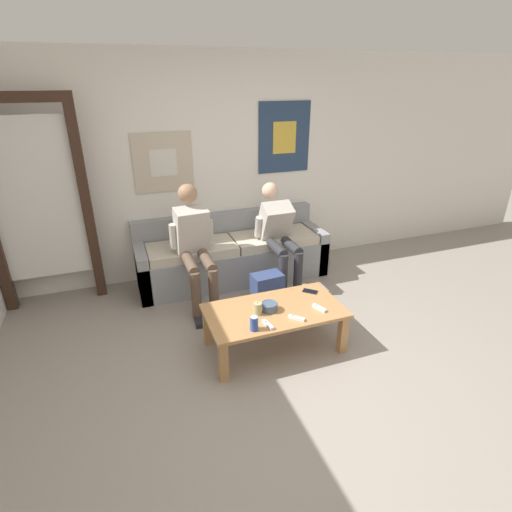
{
  "coord_description": "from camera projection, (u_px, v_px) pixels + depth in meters",
  "views": [
    {
      "loc": [
        -1.12,
        -2.2,
        2.27
      ],
      "look_at": [
        0.09,
        1.11,
        0.68
      ],
      "focal_mm": 28.0,
      "sensor_mm": 36.0,
      "label": 1
    }
  ],
  "objects": [
    {
      "name": "ground_plane",
      "position": [
        293.0,
        389.0,
        3.17
      ],
      "size": [
        18.0,
        18.0,
        0.0
      ],
      "primitive_type": "plane",
      "color": "gray"
    },
    {
      "name": "wall_back",
      "position": [
        212.0,
        169.0,
        4.67
      ],
      "size": [
        10.0,
        0.07,
        2.55
      ],
      "color": "white",
      "rests_on": "ground_plane"
    },
    {
      "name": "door_frame",
      "position": [
        35.0,
        195.0,
        3.94
      ],
      "size": [
        1.0,
        0.1,
        2.15
      ],
      "color": "#382319",
      "rests_on": "ground_plane"
    },
    {
      "name": "couch",
      "position": [
        232.0,
        256.0,
        4.82
      ],
      "size": [
        2.25,
        0.69,
        0.76
      ],
      "color": "gray",
      "rests_on": "ground_plane"
    },
    {
      "name": "coffee_table",
      "position": [
        274.0,
        315.0,
        3.52
      ],
      "size": [
        1.21,
        0.64,
        0.4
      ],
      "color": "#B27F4C",
      "rests_on": "ground_plane"
    },
    {
      "name": "person_seated_adult",
      "position": [
        194.0,
        242.0,
        4.16
      ],
      "size": [
        0.47,
        0.87,
        1.26
      ],
      "color": "brown",
      "rests_on": "ground_plane"
    },
    {
      "name": "person_seated_teen",
      "position": [
        278.0,
        232.0,
        4.55
      ],
      "size": [
        0.47,
        0.92,
        1.16
      ],
      "color": "#2D2D33",
      "rests_on": "ground_plane"
    },
    {
      "name": "backpack",
      "position": [
        267.0,
        291.0,
        4.26
      ],
      "size": [
        0.33,
        0.25,
        0.37
      ],
      "color": "navy",
      "rests_on": "ground_plane"
    },
    {
      "name": "ceramic_bowl",
      "position": [
        269.0,
        306.0,
        3.47
      ],
      "size": [
        0.14,
        0.14,
        0.08
      ],
      "color": "#475B75",
      "rests_on": "coffee_table"
    },
    {
      "name": "pillar_candle",
      "position": [
        258.0,
        309.0,
        3.41
      ],
      "size": [
        0.07,
        0.07,
        0.12
      ],
      "color": "tan",
      "rests_on": "coffee_table"
    },
    {
      "name": "drink_can_blue",
      "position": [
        254.0,
        323.0,
        3.19
      ],
      "size": [
        0.07,
        0.07,
        0.12
      ],
      "color": "#28479E",
      "rests_on": "coffee_table"
    },
    {
      "name": "game_controller_near_left",
      "position": [
        296.0,
        318.0,
        3.35
      ],
      "size": [
        0.13,
        0.13,
        0.03
      ],
      "color": "white",
      "rests_on": "coffee_table"
    },
    {
      "name": "game_controller_near_right",
      "position": [
        319.0,
        308.0,
        3.5
      ],
      "size": [
        0.08,
        0.15,
        0.03
      ],
      "color": "white",
      "rests_on": "coffee_table"
    },
    {
      "name": "game_controller_far_center",
      "position": [
        268.0,
        325.0,
        3.26
      ],
      "size": [
        0.06,
        0.15,
        0.03
      ],
      "color": "white",
      "rests_on": "coffee_table"
    },
    {
      "name": "cell_phone",
      "position": [
        310.0,
        291.0,
        3.78
      ],
      "size": [
        0.14,
        0.14,
        0.01
      ],
      "color": "black",
      "rests_on": "coffee_table"
    }
  ]
}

